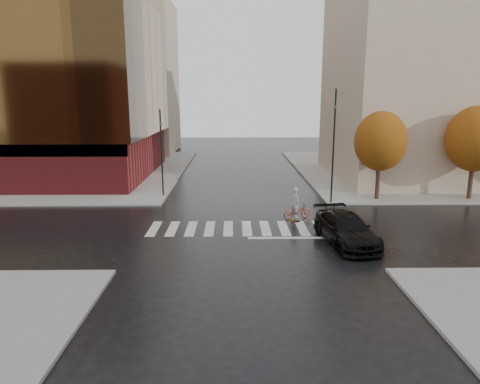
% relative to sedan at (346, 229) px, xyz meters
% --- Properties ---
extents(ground, '(120.00, 120.00, 0.00)m').
position_rel_sedan_xyz_m(ground, '(-5.17, 2.21, -0.79)').
color(ground, black).
rests_on(ground, ground).
extents(sidewalk_nw, '(30.00, 30.00, 0.15)m').
position_rel_sedan_xyz_m(sidewalk_nw, '(-26.17, 23.21, -0.72)').
color(sidewalk_nw, gray).
rests_on(sidewalk_nw, ground).
extents(sidewalk_ne, '(30.00, 30.00, 0.15)m').
position_rel_sedan_xyz_m(sidewalk_ne, '(15.83, 23.21, -0.72)').
color(sidewalk_ne, gray).
rests_on(sidewalk_ne, ground).
extents(crosswalk, '(12.00, 3.00, 0.01)m').
position_rel_sedan_xyz_m(crosswalk, '(-5.17, 2.71, -0.79)').
color(crosswalk, silver).
rests_on(crosswalk, ground).
extents(office_glass, '(27.00, 19.00, 16.00)m').
position_rel_sedan_xyz_m(office_glass, '(-27.17, 20.20, 7.49)').
color(office_glass, maroon).
rests_on(office_glass, sidewalk_nw).
extents(building_ne_tan, '(16.00, 16.00, 18.00)m').
position_rel_sedan_xyz_m(building_ne_tan, '(11.83, 19.21, 8.36)').
color(building_ne_tan, tan).
rests_on(building_ne_tan, sidewalk_ne).
extents(building_nw_far, '(14.00, 12.00, 20.00)m').
position_rel_sedan_xyz_m(building_nw_far, '(-21.17, 39.21, 9.36)').
color(building_nw_far, tan).
rests_on(building_nw_far, sidewalk_nw).
extents(tree_ne_a, '(3.80, 3.80, 6.50)m').
position_rel_sedan_xyz_m(tree_ne_a, '(4.83, 9.61, 3.66)').
color(tree_ne_a, black).
rests_on(tree_ne_a, sidewalk_ne).
extents(tree_ne_b, '(4.20, 4.20, 6.89)m').
position_rel_sedan_xyz_m(tree_ne_b, '(11.83, 9.61, 3.83)').
color(tree_ne_b, black).
rests_on(tree_ne_b, sidewalk_ne).
extents(sedan, '(2.95, 5.72, 1.59)m').
position_rel_sedan_xyz_m(sedan, '(0.00, 0.00, 0.00)').
color(sedan, black).
rests_on(sedan, ground).
extents(cyclist, '(1.93, 1.15, 2.07)m').
position_rel_sedan_xyz_m(cyclist, '(-1.95, 4.71, -0.09)').
color(cyclist, maroon).
rests_on(cyclist, ground).
extents(traffic_light_nw, '(0.19, 0.17, 6.60)m').
position_rel_sedan_xyz_m(traffic_light_nw, '(-11.47, 11.16, 3.04)').
color(traffic_light_nw, black).
rests_on(traffic_light_nw, sidewalk_nw).
extents(traffic_light_ne, '(0.23, 0.25, 8.05)m').
position_rel_sedan_xyz_m(traffic_light_ne, '(1.13, 8.51, 4.03)').
color(traffic_light_ne, black).
rests_on(traffic_light_ne, sidewalk_ne).
extents(fire_hydrant, '(0.26, 0.26, 0.73)m').
position_rel_sedan_xyz_m(fire_hydrant, '(-15.17, 12.21, -0.24)').
color(fire_hydrant, yellow).
rests_on(fire_hydrant, sidewalk_nw).
extents(manhole, '(0.85, 0.85, 0.01)m').
position_rel_sedan_xyz_m(manhole, '(-2.11, 4.21, -0.79)').
color(manhole, '#4D3D1B').
rests_on(manhole, ground).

